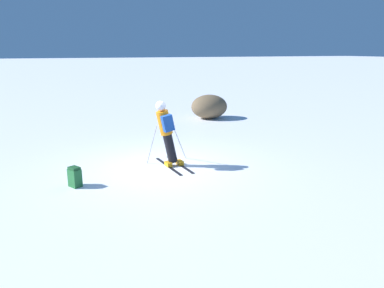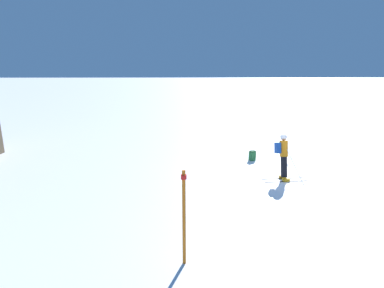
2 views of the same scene
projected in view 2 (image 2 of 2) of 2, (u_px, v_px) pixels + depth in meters
name	position (u px, v px, depth m)	size (l,w,h in m)	color
ground_plane	(281.00, 177.00, 12.83)	(300.00, 300.00, 0.00)	white
skier	(283.00, 154.00, 12.43)	(1.29, 1.84, 1.93)	black
spare_backpack	(252.00, 156.00, 15.10)	(0.34, 0.37, 0.50)	#236633
trail_marker	(184.00, 215.00, 6.83)	(0.13, 0.13, 2.33)	orange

